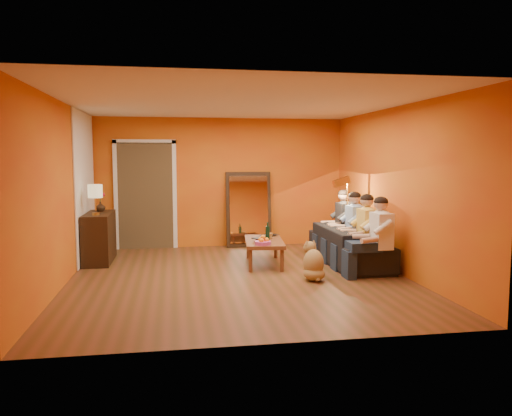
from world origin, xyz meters
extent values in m
cube|color=brown|center=(0.00, 0.00, 0.00)|extent=(5.00, 5.50, 0.00)
cube|color=white|center=(0.00, 0.00, 2.60)|extent=(5.00, 5.50, 0.00)
cube|color=#C47117|center=(0.00, 2.75, 1.30)|extent=(5.00, 0.00, 2.60)
cube|color=#C47117|center=(-2.50, 0.00, 1.30)|extent=(0.00, 5.50, 2.60)
cube|color=#C47117|center=(2.50, 0.00, 1.30)|extent=(0.00, 5.50, 2.60)
cube|color=white|center=(-2.48, 1.75, 1.30)|extent=(0.02, 1.90, 2.58)
cube|color=#3F2D19|center=(-1.50, 2.83, 1.05)|extent=(1.06, 0.30, 2.10)
cube|color=white|center=(-2.07, 2.71, 1.05)|extent=(0.08, 0.06, 2.20)
cube|color=white|center=(-0.93, 2.71, 1.05)|extent=(0.08, 0.06, 2.20)
cube|color=white|center=(-1.50, 2.71, 2.12)|extent=(1.22, 0.06, 0.08)
cube|color=black|center=(0.55, 2.63, 0.76)|extent=(0.92, 0.27, 1.51)
cube|color=white|center=(0.55, 2.59, 0.76)|extent=(0.78, 0.21, 1.35)
cube|color=black|center=(-2.24, 1.55, 0.42)|extent=(0.44, 1.18, 0.85)
imported|color=black|center=(2.00, 0.68, 0.31)|extent=(2.15, 0.84, 0.63)
cylinder|color=black|center=(0.59, 0.78, 0.58)|extent=(0.07, 0.07, 0.31)
imported|color=#B27F3F|center=(0.66, 0.95, 0.47)|extent=(0.12, 0.12, 0.10)
imported|color=black|center=(0.72, 1.18, 0.43)|extent=(0.40, 0.33, 0.03)
imported|color=black|center=(0.36, 0.63, 0.43)|extent=(0.20, 0.24, 0.02)
imported|color=#AD132C|center=(0.37, 0.64, 0.45)|extent=(0.27, 0.31, 0.02)
imported|color=black|center=(0.36, 0.62, 0.47)|extent=(0.27, 0.30, 0.02)
imported|color=black|center=(-2.24, 1.80, 0.94)|extent=(0.17, 0.17, 0.18)
camera|label=1|loc=(-0.95, -7.35, 1.80)|focal=35.00mm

